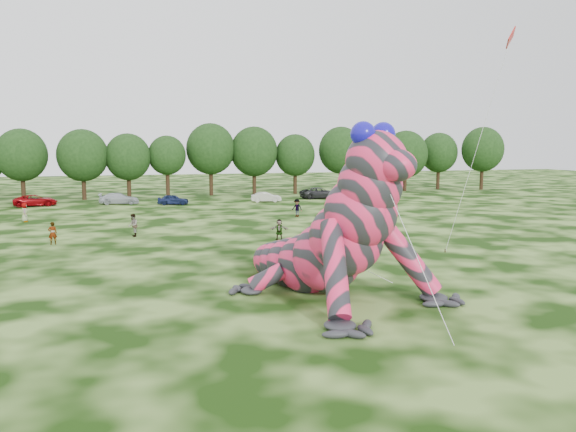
% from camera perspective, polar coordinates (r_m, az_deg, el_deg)
% --- Properties ---
extents(ground, '(240.00, 240.00, 0.00)m').
position_cam_1_polar(ground, '(24.98, -4.53, -9.94)').
color(ground, '#16330A').
rests_on(ground, ground).
extents(inflatable_gecko, '(19.83, 21.16, 8.41)m').
position_cam_1_polar(inflatable_gecko, '(28.09, 2.29, 0.77)').
color(inflatable_gecko, '#EC2759').
rests_on(inflatable_gecko, ground).
extents(flying_kite, '(2.58, 3.97, 14.73)m').
position_cam_1_polar(flying_kite, '(38.46, 21.26, 15.12)').
color(flying_kite, red).
rests_on(flying_kite, ground).
extents(tree_6, '(6.52, 5.86, 9.49)m').
position_cam_1_polar(tree_6, '(81.12, -25.41, 4.69)').
color(tree_6, black).
rests_on(tree_6, ground).
extents(tree_7, '(6.68, 6.01, 9.48)m').
position_cam_1_polar(tree_7, '(80.40, -20.11, 4.93)').
color(tree_7, black).
rests_on(tree_7, ground).
extents(tree_8, '(6.14, 5.53, 8.94)m').
position_cam_1_polar(tree_8, '(80.42, -15.91, 4.90)').
color(tree_8, black).
rests_on(tree_8, ground).
extents(tree_9, '(5.27, 4.74, 8.68)m').
position_cam_1_polar(tree_9, '(81.00, -12.16, 4.94)').
color(tree_9, black).
rests_on(tree_9, ground).
extents(tree_10, '(7.09, 6.38, 10.50)m').
position_cam_1_polar(tree_10, '(82.89, -7.85, 5.71)').
color(tree_10, black).
rests_on(tree_10, ground).
extents(tree_11, '(7.01, 6.31, 10.07)m').
position_cam_1_polar(tree_11, '(83.70, -3.46, 5.63)').
color(tree_11, black).
rests_on(tree_11, ground).
extents(tree_12, '(5.99, 5.39, 8.97)m').
position_cam_1_polar(tree_12, '(84.88, 0.73, 5.30)').
color(tree_12, black).
rests_on(tree_12, ground).
extents(tree_13, '(6.83, 6.15, 10.13)m').
position_cam_1_polar(tree_13, '(86.64, 5.38, 5.69)').
color(tree_13, black).
rests_on(tree_13, ground).
extents(tree_14, '(6.82, 6.14, 9.40)m').
position_cam_1_polar(tree_14, '(90.62, 8.74, 5.47)').
color(tree_14, black).
rests_on(tree_14, ground).
extents(tree_15, '(7.17, 6.45, 9.63)m').
position_cam_1_polar(tree_15, '(92.01, 11.84, 5.50)').
color(tree_15, black).
rests_on(tree_15, ground).
extents(tree_16, '(6.26, 5.63, 9.37)m').
position_cam_1_polar(tree_16, '(96.85, 15.05, 5.41)').
color(tree_16, black).
rests_on(tree_16, ground).
extents(tree_17, '(6.98, 6.28, 10.30)m').
position_cam_1_polar(tree_17, '(98.15, 19.14, 5.55)').
color(tree_17, black).
rests_on(tree_17, ground).
extents(car_2, '(5.19, 2.76, 1.39)m').
position_cam_1_polar(car_2, '(74.28, -24.28, 1.45)').
color(car_2, '#8C0409').
rests_on(car_2, ground).
extents(car_3, '(4.98, 2.38, 1.40)m').
position_cam_1_polar(car_3, '(73.24, -16.79, 1.71)').
color(car_3, '#A9AFB4').
rests_on(car_3, ground).
extents(car_4, '(3.97, 2.12, 1.29)m').
position_cam_1_polar(car_4, '(70.78, -11.59, 1.64)').
color(car_4, '#152048').
rests_on(car_4, ground).
extents(car_5, '(4.05, 1.91, 1.28)m').
position_cam_1_polar(car_5, '(72.72, -2.25, 1.93)').
color(car_5, '#BBB5AC').
rests_on(car_5, ground).
extents(car_6, '(5.61, 2.87, 1.52)m').
position_cam_1_polar(car_6, '(77.69, 3.24, 2.35)').
color(car_6, black).
rests_on(car_6, ground).
extents(car_7, '(4.97, 2.76, 1.36)m').
position_cam_1_polar(car_7, '(77.18, 6.86, 2.22)').
color(car_7, white).
rests_on(car_7, ground).
extents(spectator_1, '(0.73, 0.92, 1.87)m').
position_cam_1_polar(spectator_1, '(46.87, -15.47, -0.91)').
color(spectator_1, gray).
rests_on(spectator_1, ground).
extents(spectator_0, '(0.69, 0.52, 1.70)m').
position_cam_1_polar(spectator_0, '(45.16, -22.80, -1.63)').
color(spectator_0, gray).
rests_on(spectator_0, ground).
extents(spectator_3, '(0.87, 1.14, 1.80)m').
position_cam_1_polar(spectator_3, '(56.23, 6.72, 0.59)').
color(spectator_3, gray).
rests_on(spectator_3, ground).
extents(spectator_2, '(1.31, 1.32, 1.83)m').
position_cam_1_polar(spectator_2, '(57.79, 0.92, 0.83)').
color(spectator_2, gray).
rests_on(spectator_2, ground).
extents(spectator_4, '(0.69, 0.96, 1.84)m').
position_cam_1_polar(spectator_4, '(59.57, -25.19, 0.34)').
color(spectator_4, gray).
rests_on(spectator_4, ground).
extents(spectator_5, '(1.57, 0.93, 1.62)m').
position_cam_1_polar(spectator_5, '(43.79, -0.89, -1.37)').
color(spectator_5, gray).
rests_on(spectator_5, ground).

